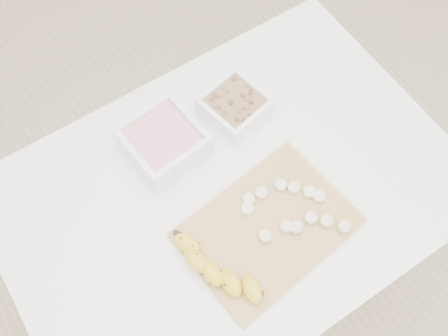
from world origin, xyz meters
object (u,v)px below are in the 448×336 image
table (231,206)px  bowl_yogurt (164,142)px  bowl_granola (235,107)px  banana (219,270)px  cutting_board (267,228)px

table → bowl_yogurt: bearing=112.9°
table → bowl_granola: (0.12, 0.16, 0.13)m
banana → bowl_yogurt: bearing=69.9°
cutting_board → bowl_granola: bearing=69.8°
bowl_yogurt → bowl_granola: 0.19m
bowl_granola → cutting_board: (-0.10, -0.28, -0.02)m
table → cutting_board: (0.01, -0.12, 0.10)m
bowl_yogurt → cutting_board: bearing=-73.7°
table → bowl_granola: size_ratio=6.50×
table → banana: 0.23m
bowl_granola → banana: size_ratio=0.73×
cutting_board → table: bearing=96.2°
cutting_board → banana: (-0.14, -0.02, 0.03)m
banana → cutting_board: bearing=-0.0°
cutting_board → banana: banana is taller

